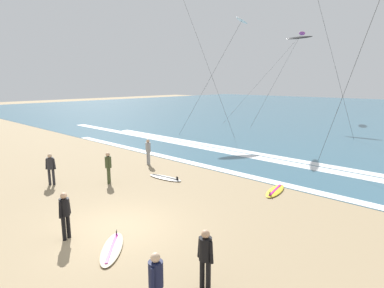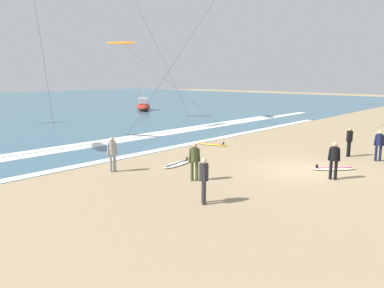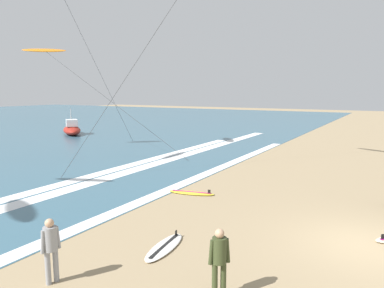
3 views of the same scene
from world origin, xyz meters
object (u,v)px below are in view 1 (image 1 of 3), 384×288
at_px(surfer_mid_group, 205,254).
at_px(surfboard_foreground_flat, 112,248).
at_px(kite_magenta_distant_high, 302,34).
at_px(surfer_background_far, 148,150).
at_px(kite_black_distant_low, 299,38).
at_px(surfboard_left_pile, 275,191).
at_px(surfer_left_near, 65,211).
at_px(kite_white_low_near, 242,21).
at_px(surfer_foreground_main, 51,166).
at_px(surfboard_near_water, 165,178).
at_px(surfer_right_near, 156,281).
at_px(surfer_left_far, 108,165).

bearing_deg(surfer_mid_group, surfboard_foreground_flat, -171.12).
distance_m(surfer_mid_group, kite_magenta_distant_high, 45.63).
distance_m(surfer_background_far, surfboard_foreground_flat, 10.29).
xyz_separation_m(surfboard_foreground_flat, kite_black_distant_low, (-9.44, 31.82, 9.96)).
bearing_deg(surfboard_left_pile, surfer_left_near, -107.29).
relative_size(surfer_background_far, surfboard_left_pile, 0.73).
bearing_deg(kite_black_distant_low, kite_white_low_near, -88.25).
bearing_deg(kite_black_distant_low, surfer_mid_group, -67.78).
bearing_deg(surfboard_left_pile, surfboard_foreground_flat, -97.27).
distance_m(surfer_foreground_main, surfer_background_far, 5.85).
xyz_separation_m(surfboard_near_water, kite_white_low_near, (-4.81, 13.59, 10.23)).
bearing_deg(surfboard_left_pile, surfer_right_near, -76.48).
bearing_deg(surfboard_foreground_flat, kite_magenta_distant_high, 108.19).
bearing_deg(surfer_right_near, surfboard_near_water, 136.87).
bearing_deg(surfer_foreground_main, surfer_left_near, -19.46).
distance_m(surfer_background_far, kite_black_distant_low, 26.22).
distance_m(surfer_left_far, surfboard_left_pile, 8.29).
height_order(surfboard_foreground_flat, surfboard_near_water, same).
bearing_deg(kite_black_distant_low, surfboard_left_pile, -66.04).
xyz_separation_m(surfer_left_near, kite_black_distant_low, (-7.74, 32.44, 9.05)).
distance_m(surfer_right_near, surfer_background_far, 13.34).
bearing_deg(surfer_background_far, surfboard_left_pile, 6.24).
height_order(surfer_left_near, surfer_right_near, same).
xyz_separation_m(surfer_left_near, surfboard_foreground_flat, (1.70, 0.62, -0.91)).
relative_size(surfer_background_far, surfboard_foreground_flat, 0.83).
xyz_separation_m(surfer_right_near, kite_white_low_near, (-12.33, 20.64, 9.32)).
bearing_deg(kite_magenta_distant_high, surfboard_foreground_flat, -71.81).
bearing_deg(surfboard_near_water, kite_black_distant_low, 101.37).
relative_size(surfer_background_far, surfboard_near_water, 0.74).
height_order(kite_magenta_distant_high, kite_black_distant_low, kite_magenta_distant_high).
height_order(surfer_foreground_main, surfer_mid_group, same).
distance_m(surfboard_near_water, kite_white_low_near, 17.67).
bearing_deg(kite_black_distant_low, surfboard_near_water, -78.63).
bearing_deg(kite_magenta_distant_high, surfer_right_near, -68.31).
bearing_deg(surfboard_near_water, surfer_mid_group, -36.07).
height_order(surfboard_foreground_flat, surfboard_left_pile, same).
xyz_separation_m(surfer_mid_group, surfboard_left_pile, (-2.29, 7.69, -0.91)).
distance_m(surfer_right_near, surfer_mid_group, 1.51).
height_order(surfer_background_far, surfboard_foreground_flat, surfer_background_far).
xyz_separation_m(surfer_right_near, surfboard_left_pile, (-2.21, 9.20, -0.91)).
relative_size(surfer_mid_group, kite_white_low_near, 0.15).
bearing_deg(surfer_left_far, surfer_foreground_main, -131.70).
relative_size(surfer_right_near, surfer_left_far, 1.00).
distance_m(surfer_foreground_main, kite_black_distant_low, 31.71).
xyz_separation_m(surfer_right_near, surfer_background_far, (-10.45, 8.30, 0.00)).
bearing_deg(surfer_foreground_main, surfer_left_far, 48.30).
distance_m(surfer_left_far, kite_white_low_near, 18.86).
bearing_deg(surfer_left_near, kite_white_low_near, 109.99).
bearing_deg(surfer_right_near, kite_magenta_distant_high, 111.69).
distance_m(surfer_mid_group, kite_black_distant_low, 35.00).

